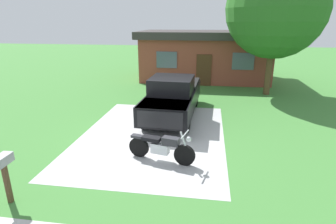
# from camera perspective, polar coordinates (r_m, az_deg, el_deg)

# --- Properties ---
(ground_plane) EXTENTS (80.00, 80.00, 0.00)m
(ground_plane) POSITION_cam_1_polar(r_m,az_deg,el_deg) (10.68, -3.16, -4.79)
(ground_plane) COLOR #417F38
(driveway_pad) EXTENTS (5.43, 7.55, 0.01)m
(driveway_pad) POSITION_cam_1_polar(r_m,az_deg,el_deg) (10.68, -3.16, -4.78)
(driveway_pad) COLOR #B5B5B5
(driveway_pad) RESTS_ON ground
(motorcycle) EXTENTS (2.18, 0.85, 1.09)m
(motorcycle) POSITION_cam_1_polar(r_m,az_deg,el_deg) (8.61, -1.36, -7.28)
(motorcycle) COLOR black
(motorcycle) RESTS_ON ground
(pickup_truck) EXTENTS (2.25, 5.71, 1.90)m
(pickup_truck) POSITION_cam_1_polar(r_m,az_deg,el_deg) (12.54, 1.15, 3.40)
(pickup_truck) COLOR black
(pickup_truck) RESTS_ON ground
(mailbox) EXTENTS (0.26, 0.48, 1.26)m
(mailbox) POSITION_cam_1_polar(r_m,az_deg,el_deg) (7.57, -31.01, -9.69)
(mailbox) COLOR #4C3823
(mailbox) RESTS_ON ground
(shade_tree) EXTENTS (5.47, 5.47, 7.60)m
(shade_tree) POSITION_cam_1_polar(r_m,az_deg,el_deg) (17.10, 21.55, 19.42)
(shade_tree) COLOR brown
(shade_tree) RESTS_ON ground
(neighbor_house) EXTENTS (9.60, 5.60, 3.50)m
(neighbor_house) POSITION_cam_1_polar(r_m,az_deg,el_deg) (21.13, 7.70, 11.73)
(neighbor_house) COLOR brown
(neighbor_house) RESTS_ON ground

